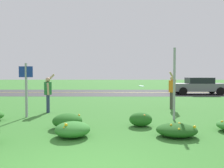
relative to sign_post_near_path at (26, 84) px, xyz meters
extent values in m
plane|color=#387A2D|center=(3.02, 3.61, -1.35)|extent=(120.00, 120.00, 0.00)
cube|color=#38383A|center=(3.02, 13.07, -1.34)|extent=(120.00, 8.14, 0.01)
cube|color=yellow|center=(3.02, 13.07, -1.34)|extent=(120.00, 0.16, 0.00)
sphere|color=gold|center=(6.90, -2.30, -1.05)|extent=(0.08, 0.08, 0.08)
ellipsoid|color=#1E5619|center=(5.34, -2.93, -1.17)|extent=(1.16, 1.01, 0.36)
sphere|color=yellow|center=(5.45, -2.81, -1.00)|extent=(0.08, 0.08, 0.08)
sphere|color=yellow|center=(5.77, -3.17, -1.02)|extent=(0.08, 0.08, 0.08)
sphere|color=yellow|center=(5.56, -2.86, -1.14)|extent=(0.05, 0.05, 0.05)
sphere|color=yellow|center=(5.31, -2.73, -1.12)|extent=(0.07, 0.07, 0.07)
sphere|color=yellow|center=(5.15, -3.06, -0.99)|extent=(0.07, 0.07, 0.07)
sphere|color=yellow|center=(5.31, -3.31, -1.05)|extent=(0.06, 0.06, 0.06)
ellipsoid|color=#23661E|center=(2.04, -1.89, -1.11)|extent=(0.97, 0.99, 0.47)
sphere|color=gold|center=(2.18, -1.81, -0.96)|extent=(0.07, 0.07, 0.07)
sphere|color=gold|center=(2.40, -1.74, -0.96)|extent=(0.08, 0.08, 0.08)
sphere|color=gold|center=(1.82, -1.82, -0.99)|extent=(0.06, 0.06, 0.06)
sphere|color=gold|center=(1.87, -2.26, -1.05)|extent=(0.09, 0.09, 0.09)
sphere|color=gold|center=(1.94, -1.98, -0.97)|extent=(0.06, 0.06, 0.06)
ellipsoid|color=#337F2D|center=(2.40, -2.99, -1.14)|extent=(0.99, 1.08, 0.42)
sphere|color=yellow|center=(2.27, -3.27, -0.95)|extent=(0.09, 0.09, 0.09)
sphere|color=yellow|center=(2.67, -2.90, -1.03)|extent=(0.09, 0.09, 0.09)
sphere|color=yellow|center=(2.17, -2.94, -0.98)|extent=(0.06, 0.06, 0.06)
sphere|color=yellow|center=(2.23, -3.35, -1.01)|extent=(0.05, 0.05, 0.05)
sphere|color=yellow|center=(2.37, -2.86, -1.08)|extent=(0.07, 0.07, 0.07)
ellipsoid|color=#23661E|center=(4.47, -1.61, -1.12)|extent=(0.77, 0.72, 0.46)
sphere|color=orange|center=(4.59, -1.57, -1.01)|extent=(0.06, 0.06, 0.06)
sphere|color=orange|center=(4.35, -1.54, -1.00)|extent=(0.07, 0.07, 0.07)
sphere|color=orange|center=(4.57, -1.79, -0.96)|extent=(0.09, 0.09, 0.09)
sphere|color=orange|center=(4.58, -1.57, -1.06)|extent=(0.09, 0.09, 0.09)
sphere|color=orange|center=(4.57, -1.67, -1.00)|extent=(0.05, 0.05, 0.05)
sphere|color=orange|center=(4.38, -1.55, -0.99)|extent=(0.08, 0.08, 0.08)
cube|color=#93969B|center=(0.00, 0.01, -0.24)|extent=(0.07, 0.10, 2.21)
cube|color=navy|center=(0.00, -0.02, 0.51)|extent=(0.56, 0.03, 0.44)
cube|color=#93969B|center=(5.88, -0.44, 0.04)|extent=(0.07, 0.10, 2.77)
cylinder|color=#287038|center=(0.54, 1.24, -0.23)|extent=(0.34, 0.34, 0.58)
sphere|color=tan|center=(0.54, 1.24, 0.16)|extent=(0.21, 0.21, 0.21)
cylinder|color=navy|center=(0.52, 1.32, -0.94)|extent=(0.14, 0.14, 0.82)
cylinder|color=navy|center=(0.55, 1.15, -0.94)|extent=(0.14, 0.14, 0.82)
cylinder|color=tan|center=(0.58, 1.44, 0.21)|extent=(0.46, 0.18, 0.45)
cylinder|color=tan|center=(0.60, 1.05, -0.25)|extent=(0.13, 0.11, 0.55)
cylinder|color=orange|center=(6.49, 2.42, -0.20)|extent=(0.34, 0.34, 0.60)
sphere|color=tan|center=(6.49, 2.42, 0.19)|extent=(0.21, 0.21, 0.21)
cylinder|color=#4C4742|center=(6.50, 2.33, -0.93)|extent=(0.14, 0.14, 0.84)
cylinder|color=#4C4742|center=(6.47, 2.50, -0.93)|extent=(0.14, 0.14, 0.84)
cylinder|color=tan|center=(6.46, 2.21, 0.29)|extent=(0.40, 0.16, 0.52)
cylinder|color=tan|center=(6.43, 2.61, -0.22)|extent=(0.13, 0.11, 0.57)
cylinder|color=#ADD6E5|center=(4.88, 1.86, -0.16)|extent=(0.27, 0.27, 0.08)
torus|color=#ADD6E5|center=(4.88, 1.86, -0.17)|extent=(0.27, 0.26, 0.08)
cube|color=slate|center=(10.86, 11.23, -0.73)|extent=(4.50, 1.82, 0.66)
cube|color=black|center=(10.96, 11.23, -0.16)|extent=(2.10, 1.64, 0.52)
cylinder|color=black|center=(9.31, 10.34, -1.02)|extent=(0.66, 0.22, 0.66)
cylinder|color=black|center=(9.31, 12.12, -1.02)|extent=(0.66, 0.22, 0.66)
cylinder|color=black|center=(12.41, 10.34, -1.02)|extent=(0.66, 0.22, 0.66)
cylinder|color=black|center=(12.41, 12.12, -1.02)|extent=(0.66, 0.22, 0.66)
camera|label=1|loc=(3.58, -9.68, 0.42)|focal=38.55mm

